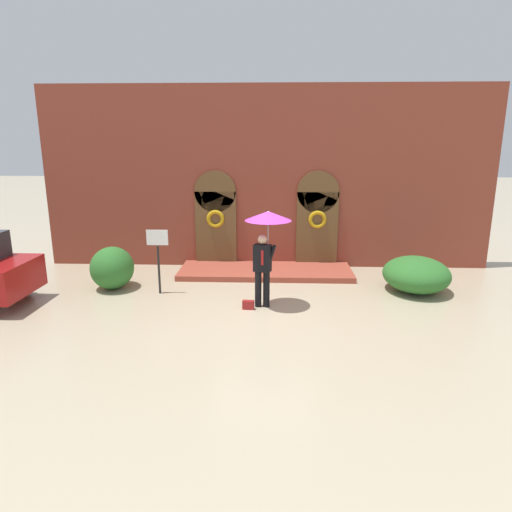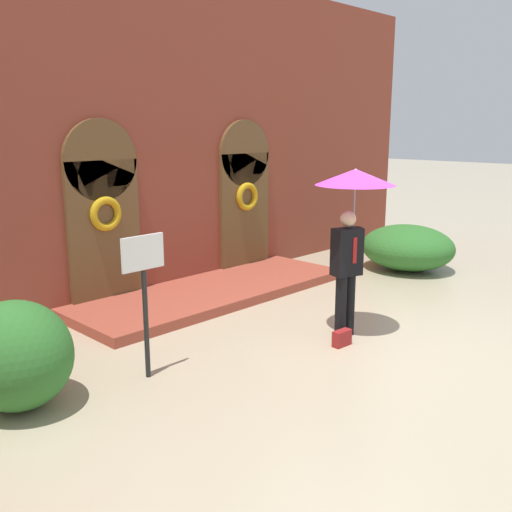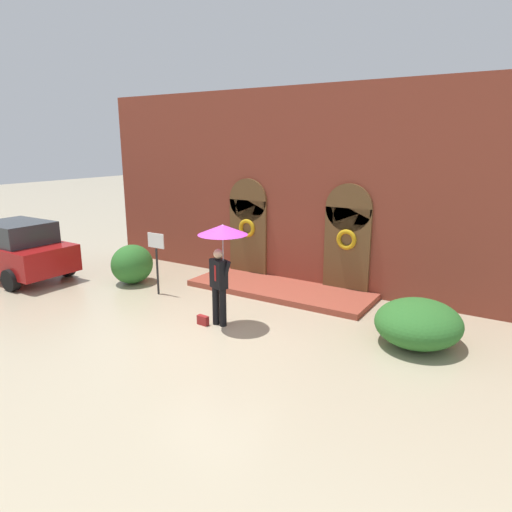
# 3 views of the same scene
# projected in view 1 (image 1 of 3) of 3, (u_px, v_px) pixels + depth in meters

# --- Properties ---
(ground_plane) EXTENTS (80.00, 80.00, 0.00)m
(ground_plane) POSITION_uv_depth(u_px,v_px,m) (263.00, 310.00, 10.95)
(ground_plane) COLOR tan
(building_facade) EXTENTS (14.00, 2.30, 5.60)m
(building_facade) POSITION_uv_depth(u_px,v_px,m) (267.00, 182.00, 14.30)
(building_facade) COLOR brown
(building_facade) RESTS_ON ground
(person_with_umbrella) EXTENTS (1.10, 1.10, 2.36)m
(person_with_umbrella) POSITION_uv_depth(u_px,v_px,m) (267.00, 230.00, 10.72)
(person_with_umbrella) COLOR black
(person_with_umbrella) RESTS_ON ground
(handbag) EXTENTS (0.29, 0.14, 0.22)m
(handbag) POSITION_uv_depth(u_px,v_px,m) (248.00, 305.00, 10.99)
(handbag) COLOR maroon
(handbag) RESTS_ON ground
(sign_post) EXTENTS (0.56, 0.06, 1.72)m
(sign_post) POSITION_uv_depth(u_px,v_px,m) (158.00, 251.00, 11.87)
(sign_post) COLOR black
(sign_post) RESTS_ON ground
(shrub_left) EXTENTS (1.15, 1.28, 1.16)m
(shrub_left) POSITION_uv_depth(u_px,v_px,m) (112.00, 268.00, 12.43)
(shrub_left) COLOR #2D6B28
(shrub_left) RESTS_ON ground
(shrub_right) EXTENTS (1.76, 1.93, 0.93)m
(shrub_right) POSITION_uv_depth(u_px,v_px,m) (416.00, 274.00, 12.24)
(shrub_right) COLOR #2D6B28
(shrub_right) RESTS_ON ground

